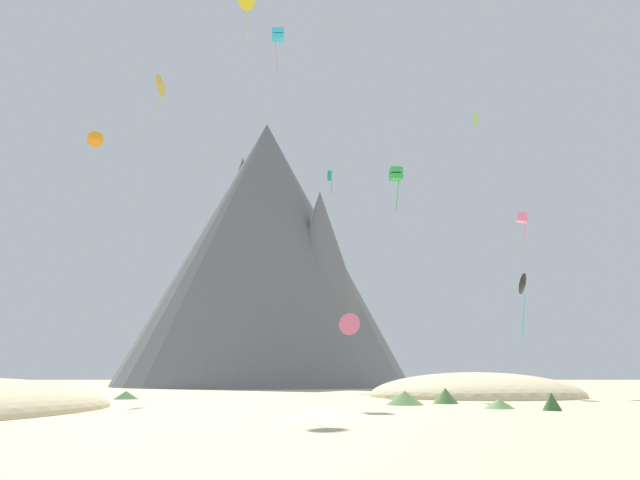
{
  "coord_description": "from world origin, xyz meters",
  "views": [
    {
      "loc": [
        -0.83,
        -32.99,
        2.02
      ],
      "look_at": [
        -0.23,
        35.05,
        16.18
      ],
      "focal_mm": 36.24,
      "sensor_mm": 36.0,
      "label": 1
    }
  ],
  "objects_px": {
    "kite_black_low": "(524,285)",
    "kite_pink_mid": "(522,218)",
    "bush_mid_center": "(402,396)",
    "kite_cyan_high": "(278,35)",
    "bush_low_patch": "(405,398)",
    "rock_massif": "(265,256)",
    "kite_green_mid": "(396,174)",
    "kite_white_high": "(395,176)",
    "kite_gold_high": "(162,85)",
    "kite_rainbow_low": "(350,324)",
    "kite_orange_high": "(95,139)",
    "kite_lime_high": "(475,120)",
    "bush_near_right": "(445,396)",
    "bush_near_left": "(126,395)",
    "kite_teal_high": "(330,178)",
    "kite_yellow_high": "(246,1)",
    "bush_ridge_crest": "(499,404)",
    "bush_far_right": "(552,402)"
  },
  "relations": [
    {
      "from": "kite_orange_high",
      "to": "kite_cyan_high",
      "type": "bearing_deg",
      "value": -28.09
    },
    {
      "from": "kite_orange_high",
      "to": "kite_pink_mid",
      "type": "height_order",
      "value": "kite_orange_high"
    },
    {
      "from": "kite_rainbow_low",
      "to": "kite_yellow_high",
      "type": "xyz_separation_m",
      "value": [
        -10.3,
        -20.29,
        27.58
      ]
    },
    {
      "from": "bush_near_left",
      "to": "kite_white_high",
      "type": "height_order",
      "value": "kite_white_high"
    },
    {
      "from": "kite_lime_high",
      "to": "bush_near_right",
      "type": "bearing_deg",
      "value": 7.72
    },
    {
      "from": "bush_ridge_crest",
      "to": "kite_gold_high",
      "type": "relative_size",
      "value": 0.39
    },
    {
      "from": "bush_ridge_crest",
      "to": "bush_near_right",
      "type": "xyz_separation_m",
      "value": [
        -1.9,
        6.5,
        0.25
      ]
    },
    {
      "from": "bush_near_left",
      "to": "kite_black_low",
      "type": "distance_m",
      "value": 36.23
    },
    {
      "from": "rock_massif",
      "to": "kite_green_mid",
      "type": "distance_m",
      "value": 51.66
    },
    {
      "from": "kite_black_low",
      "to": "kite_pink_mid",
      "type": "bearing_deg",
      "value": 13.72
    },
    {
      "from": "kite_gold_high",
      "to": "kite_teal_high",
      "type": "bearing_deg",
      "value": -37.14
    },
    {
      "from": "bush_far_right",
      "to": "bush_near_left",
      "type": "bearing_deg",
      "value": 149.44
    },
    {
      "from": "bush_mid_center",
      "to": "bush_ridge_crest",
      "type": "bearing_deg",
      "value": -75.09
    },
    {
      "from": "kite_yellow_high",
      "to": "rock_massif",
      "type": "bearing_deg",
      "value": -130.09
    },
    {
      "from": "bush_mid_center",
      "to": "kite_orange_high",
      "type": "distance_m",
      "value": 43.52
    },
    {
      "from": "kite_orange_high",
      "to": "kite_pink_mid",
      "type": "distance_m",
      "value": 47.05
    },
    {
      "from": "kite_teal_high",
      "to": "kite_rainbow_low",
      "type": "relative_size",
      "value": 1.29
    },
    {
      "from": "kite_rainbow_low",
      "to": "kite_green_mid",
      "type": "height_order",
      "value": "kite_green_mid"
    },
    {
      "from": "kite_cyan_high",
      "to": "kite_lime_high",
      "type": "bearing_deg",
      "value": -144.47
    },
    {
      "from": "kite_orange_high",
      "to": "kite_yellow_high",
      "type": "xyz_separation_m",
      "value": [
        17.87,
        -14.68,
        7.74
      ]
    },
    {
      "from": "bush_mid_center",
      "to": "kite_cyan_high",
      "type": "height_order",
      "value": "kite_cyan_high"
    },
    {
      "from": "kite_cyan_high",
      "to": "kite_yellow_high",
      "type": "bearing_deg",
      "value": 78.41
    },
    {
      "from": "bush_mid_center",
      "to": "kite_cyan_high",
      "type": "xyz_separation_m",
      "value": [
        -11.32,
        11.64,
        38.78
      ]
    },
    {
      "from": "kite_black_low",
      "to": "kite_cyan_high",
      "type": "relative_size",
      "value": 1.05
    },
    {
      "from": "bush_near_right",
      "to": "bush_ridge_crest",
      "type": "bearing_deg",
      "value": -73.69
    },
    {
      "from": "kite_rainbow_low",
      "to": "kite_white_high",
      "type": "relative_size",
      "value": 1.97
    },
    {
      "from": "bush_near_right",
      "to": "kite_yellow_high",
      "type": "height_order",
      "value": "kite_yellow_high"
    },
    {
      "from": "kite_cyan_high",
      "to": "bush_far_right",
      "type": "bearing_deg",
      "value": 119.69
    },
    {
      "from": "bush_near_left",
      "to": "bush_ridge_crest",
      "type": "xyz_separation_m",
      "value": [
        26.52,
        -14.95,
        -0.05
      ]
    },
    {
      "from": "kite_pink_mid",
      "to": "bush_low_patch",
      "type": "bearing_deg",
      "value": -23.03
    },
    {
      "from": "bush_near_left",
      "to": "kite_pink_mid",
      "type": "xyz_separation_m",
      "value": [
        37.46,
        11.63,
        17.92
      ]
    },
    {
      "from": "bush_near_right",
      "to": "kite_yellow_high",
      "type": "xyz_separation_m",
      "value": [
        -15.43,
        6.59,
        34.55
      ]
    },
    {
      "from": "kite_white_high",
      "to": "bush_near_right",
      "type": "bearing_deg",
      "value": 177.82
    },
    {
      "from": "kite_orange_high",
      "to": "kite_lime_high",
      "type": "bearing_deg",
      "value": -1.09
    },
    {
      "from": "kite_green_mid",
      "to": "kite_yellow_high",
      "type": "bearing_deg",
      "value": -151.12
    },
    {
      "from": "kite_teal_high",
      "to": "kite_yellow_high",
      "type": "height_order",
      "value": "kite_yellow_high"
    },
    {
      "from": "kite_cyan_high",
      "to": "kite_green_mid",
      "type": "xyz_separation_m",
      "value": [
        12.42,
        -2.8,
        -17.04
      ]
    },
    {
      "from": "kite_cyan_high",
      "to": "kite_gold_high",
      "type": "relative_size",
      "value": 1.19
    },
    {
      "from": "kite_cyan_high",
      "to": "kite_pink_mid",
      "type": "distance_m",
      "value": 33.37
    },
    {
      "from": "bush_low_patch",
      "to": "rock_massif",
      "type": "bearing_deg",
      "value": 102.29
    },
    {
      "from": "kite_pink_mid",
      "to": "kite_white_high",
      "type": "bearing_deg",
      "value": -144.92
    },
    {
      "from": "bush_mid_center",
      "to": "kite_gold_high",
      "type": "relative_size",
      "value": 0.54
    },
    {
      "from": "kite_white_high",
      "to": "kite_green_mid",
      "type": "height_order",
      "value": "kite_white_high"
    },
    {
      "from": "kite_rainbow_low",
      "to": "kite_green_mid",
      "type": "bearing_deg",
      "value": 134.44
    },
    {
      "from": "bush_near_left",
      "to": "kite_yellow_high",
      "type": "distance_m",
      "value": 36.0
    },
    {
      "from": "bush_low_patch",
      "to": "kite_green_mid",
      "type": "relative_size",
      "value": 0.58
    },
    {
      "from": "kite_lime_high",
      "to": "kite_white_high",
      "type": "distance_m",
      "value": 13.84
    },
    {
      "from": "kite_cyan_high",
      "to": "kite_teal_high",
      "type": "xyz_separation_m",
      "value": [
        6.19,
        17.7,
        -11.02
      ]
    },
    {
      "from": "bush_near_left",
      "to": "kite_orange_high",
      "type": "xyz_separation_m",
      "value": [
        -8.68,
        12.83,
        27.01
      ]
    },
    {
      "from": "kite_cyan_high",
      "to": "kite_yellow_high",
      "type": "relative_size",
      "value": 1.22
    }
  ]
}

